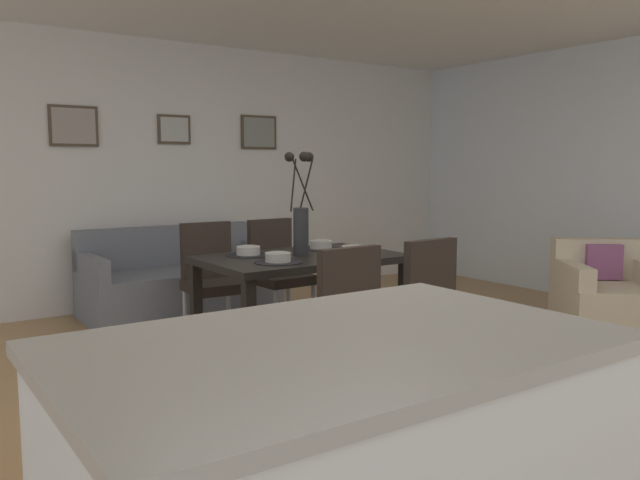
% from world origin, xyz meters
% --- Properties ---
extents(ground_plane, '(9.00, 9.00, 0.00)m').
position_xyz_m(ground_plane, '(0.00, 0.00, 0.00)').
color(ground_plane, '#A87A47').
extents(back_wall_panel, '(9.00, 0.10, 2.60)m').
position_xyz_m(back_wall_panel, '(0.00, 3.25, 1.30)').
color(back_wall_panel, silver).
rests_on(back_wall_panel, ground).
extents(side_window_wall, '(0.10, 6.30, 2.60)m').
position_xyz_m(side_window_wall, '(3.65, 0.40, 1.30)').
color(side_window_wall, white).
rests_on(side_window_wall, ground).
extents(dining_table, '(1.40, 0.91, 0.74)m').
position_xyz_m(dining_table, '(0.07, 0.88, 0.65)').
color(dining_table, black).
rests_on(dining_table, ground).
extents(dining_chair_near_left, '(0.46, 0.46, 0.92)m').
position_xyz_m(dining_chair_near_left, '(-0.24, 0.02, 0.51)').
color(dining_chair_near_left, black).
rests_on(dining_chair_near_left, ground).
extents(dining_chair_near_right, '(0.47, 0.47, 0.92)m').
position_xyz_m(dining_chair_near_right, '(-0.22, 1.76, 0.51)').
color(dining_chair_near_right, black).
rests_on(dining_chair_near_right, ground).
extents(dining_chair_far_left, '(0.46, 0.46, 0.92)m').
position_xyz_m(dining_chair_far_left, '(0.42, 0.04, 0.51)').
color(dining_chair_far_left, black).
rests_on(dining_chair_far_left, ground).
extents(dining_chair_far_right, '(0.46, 0.46, 0.92)m').
position_xyz_m(dining_chair_far_right, '(0.39, 1.75, 0.51)').
color(dining_chair_far_right, black).
rests_on(dining_chair_far_right, ground).
extents(centerpiece_vase, '(0.21, 0.23, 0.73)m').
position_xyz_m(centerpiece_vase, '(0.07, 0.88, 1.02)').
color(centerpiece_vase, '#232326').
rests_on(centerpiece_vase, dining_table).
extents(placemat_near_left, '(0.32, 0.32, 0.01)m').
position_xyz_m(placemat_near_left, '(-0.25, 0.67, 0.74)').
color(placemat_near_left, black).
rests_on(placemat_near_left, dining_table).
extents(bowl_near_left, '(0.17, 0.17, 0.07)m').
position_xyz_m(bowl_near_left, '(-0.25, 0.67, 0.78)').
color(bowl_near_left, '#B2ADA3').
rests_on(bowl_near_left, dining_table).
extents(placemat_near_right, '(0.32, 0.32, 0.01)m').
position_xyz_m(placemat_near_right, '(-0.25, 1.08, 0.74)').
color(placemat_near_right, black).
rests_on(placemat_near_right, dining_table).
extents(bowl_near_right, '(0.17, 0.17, 0.07)m').
position_xyz_m(bowl_near_right, '(-0.25, 1.08, 0.78)').
color(bowl_near_right, '#B2ADA3').
rests_on(bowl_near_right, dining_table).
extents(placemat_far_left, '(0.32, 0.32, 0.01)m').
position_xyz_m(placemat_far_left, '(0.38, 0.67, 0.74)').
color(placemat_far_left, black).
rests_on(placemat_far_left, dining_table).
extents(bowl_far_left, '(0.17, 0.17, 0.07)m').
position_xyz_m(bowl_far_left, '(0.38, 0.67, 0.78)').
color(bowl_far_left, '#B2ADA3').
rests_on(bowl_far_left, dining_table).
extents(placemat_far_right, '(0.32, 0.32, 0.01)m').
position_xyz_m(placemat_far_right, '(0.38, 1.08, 0.74)').
color(placemat_far_right, black).
rests_on(placemat_far_right, dining_table).
extents(bowl_far_right, '(0.17, 0.17, 0.07)m').
position_xyz_m(bowl_far_right, '(0.38, 1.08, 0.78)').
color(bowl_far_right, '#B2ADA3').
rests_on(bowl_far_right, dining_table).
extents(sofa, '(1.74, 0.84, 0.80)m').
position_xyz_m(sofa, '(-0.11, 2.70, 0.28)').
color(sofa, slate).
rests_on(sofa, ground).
extents(armchair, '(1.12, 1.12, 0.75)m').
position_xyz_m(armchair, '(2.59, 0.01, 0.29)').
color(armchair, beige).
rests_on(armchair, ground).
extents(framed_picture_left, '(0.43, 0.03, 0.37)m').
position_xyz_m(framed_picture_left, '(-0.89, 3.18, 1.74)').
color(framed_picture_left, '#473828').
extents(framed_picture_center, '(0.34, 0.03, 0.29)m').
position_xyz_m(framed_picture_center, '(0.07, 3.18, 1.74)').
color(framed_picture_center, '#473828').
extents(framed_picture_right, '(0.42, 0.03, 0.36)m').
position_xyz_m(framed_picture_right, '(1.03, 3.18, 1.74)').
color(framed_picture_right, '#473828').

